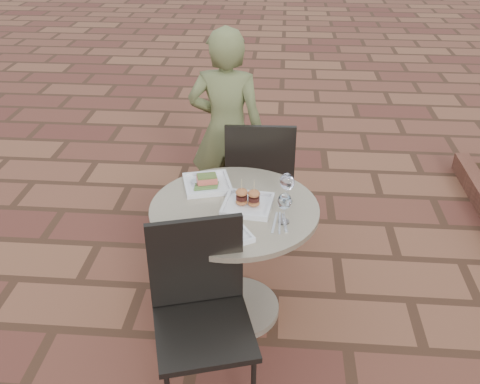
# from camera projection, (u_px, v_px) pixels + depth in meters

# --- Properties ---
(ground) EXTENTS (60.00, 60.00, 0.00)m
(ground) POSITION_uv_depth(u_px,v_px,m) (274.00, 293.00, 3.33)
(ground) COLOR brown
(ground) RESTS_ON ground
(cafe_table) EXTENTS (0.90, 0.90, 0.73)m
(cafe_table) POSITION_uv_depth(u_px,v_px,m) (235.00, 244.00, 2.95)
(cafe_table) COLOR gray
(cafe_table) RESTS_ON ground
(chair_far) EXTENTS (0.46, 0.46, 0.93)m
(chair_far) POSITION_uv_depth(u_px,v_px,m) (260.00, 173.00, 3.53)
(chair_far) COLOR black
(chair_far) RESTS_ON ground
(chair_near) EXTENTS (0.55, 0.55, 0.93)m
(chair_near) POSITION_uv_depth(u_px,v_px,m) (200.00, 301.00, 2.46)
(chair_near) COLOR black
(chair_near) RESTS_ON ground
(diner) EXTENTS (0.55, 0.39, 1.44)m
(diner) POSITION_uv_depth(u_px,v_px,m) (227.00, 132.00, 3.68)
(diner) COLOR brown
(diner) RESTS_ON ground
(plate_salmon) EXTENTS (0.31, 0.31, 0.07)m
(plate_salmon) POSITION_uv_depth(u_px,v_px,m) (207.00, 183.00, 3.00)
(plate_salmon) COLOR silver
(plate_salmon) RESTS_ON cafe_table
(plate_sliders) EXTENTS (0.28, 0.28, 0.16)m
(plate_sliders) POSITION_uv_depth(u_px,v_px,m) (248.00, 202.00, 2.81)
(plate_sliders) COLOR silver
(plate_sliders) RESTS_ON cafe_table
(plate_tuna) EXTENTS (0.30, 0.30, 0.03)m
(plate_tuna) POSITION_uv_depth(u_px,v_px,m) (225.00, 234.00, 2.58)
(plate_tuna) COLOR silver
(plate_tuna) RESTS_ON cafe_table
(wine_glass_right) EXTENTS (0.07, 0.07, 0.17)m
(wine_glass_right) POSITION_uv_depth(u_px,v_px,m) (285.00, 202.00, 2.64)
(wine_glass_right) COLOR white
(wine_glass_right) RESTS_ON cafe_table
(wine_glass_mid) EXTENTS (0.07, 0.07, 0.17)m
(wine_glass_mid) POSITION_uv_depth(u_px,v_px,m) (287.00, 182.00, 2.80)
(wine_glass_mid) COLOR white
(wine_glass_mid) RESTS_ON cafe_table
(wine_glass_far) EXTENTS (0.07, 0.07, 0.16)m
(wine_glass_far) POSITION_uv_depth(u_px,v_px,m) (288.00, 183.00, 2.81)
(wine_glass_far) COLOR white
(wine_glass_far) RESTS_ON cafe_table
(steel_ramekin) EXTENTS (0.06, 0.06, 0.04)m
(steel_ramekin) POSITION_uv_depth(u_px,v_px,m) (196.00, 184.00, 3.00)
(steel_ramekin) COLOR silver
(steel_ramekin) RESTS_ON cafe_table
(cutlery_set) EXTENTS (0.10, 0.21, 0.00)m
(cutlery_set) POSITION_uv_depth(u_px,v_px,m) (280.00, 223.00, 2.69)
(cutlery_set) COLOR silver
(cutlery_set) RESTS_ON cafe_table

